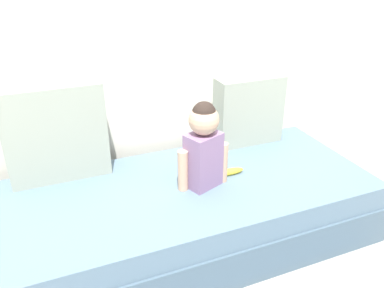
{
  "coord_description": "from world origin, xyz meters",
  "views": [
    {
      "loc": [
        -0.66,
        -1.73,
        1.56
      ],
      "look_at": [
        0.05,
        0.0,
        0.64
      ],
      "focal_mm": 36.37,
      "sensor_mm": 36.0,
      "label": 1
    }
  ],
  "objects_px": {
    "throw_pillow_left": "(56,133)",
    "throw_pillow_right": "(249,110)",
    "toddler": "(204,144)",
    "couch": "(184,214)",
    "banana": "(230,172)"
  },
  "relations": [
    {
      "from": "couch",
      "to": "toddler",
      "type": "xyz_separation_m",
      "value": [
        0.11,
        -0.03,
        0.45
      ]
    },
    {
      "from": "throw_pillow_left",
      "to": "throw_pillow_right",
      "type": "xyz_separation_m",
      "value": [
        1.22,
        0.0,
        -0.05
      ]
    },
    {
      "from": "couch",
      "to": "throw_pillow_right",
      "type": "xyz_separation_m",
      "value": [
        0.61,
        0.36,
        0.42
      ]
    },
    {
      "from": "throw_pillow_right",
      "to": "banana",
      "type": "distance_m",
      "value": 0.52
    },
    {
      "from": "couch",
      "to": "throw_pillow_left",
      "type": "height_order",
      "value": "throw_pillow_left"
    },
    {
      "from": "toddler",
      "to": "banana",
      "type": "height_order",
      "value": "toddler"
    },
    {
      "from": "throw_pillow_left",
      "to": "couch",
      "type": "bearing_deg",
      "value": -30.86
    },
    {
      "from": "couch",
      "to": "banana",
      "type": "distance_m",
      "value": 0.37
    },
    {
      "from": "couch",
      "to": "throw_pillow_left",
      "type": "relative_size",
      "value": 4.04
    },
    {
      "from": "throw_pillow_left",
      "to": "throw_pillow_right",
      "type": "relative_size",
      "value": 1.2
    },
    {
      "from": "throw_pillow_right",
      "to": "toddler",
      "type": "height_order",
      "value": "toddler"
    },
    {
      "from": "throw_pillow_left",
      "to": "banana",
      "type": "height_order",
      "value": "throw_pillow_left"
    },
    {
      "from": "toddler",
      "to": "couch",
      "type": "bearing_deg",
      "value": 163.16
    },
    {
      "from": "throw_pillow_right",
      "to": "toddler",
      "type": "relative_size",
      "value": 0.92
    },
    {
      "from": "throw_pillow_right",
      "to": "throw_pillow_left",
      "type": "bearing_deg",
      "value": 180.0
    }
  ]
}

